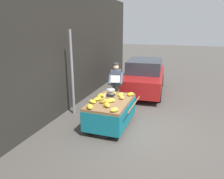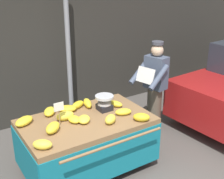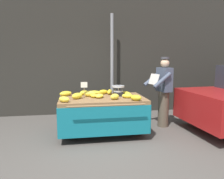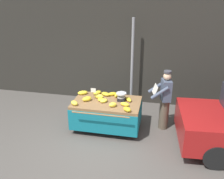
{
  "view_description": "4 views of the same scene",
  "coord_description": "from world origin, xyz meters",
  "views": [
    {
      "loc": [
        -5.61,
        -1.06,
        3.02
      ],
      "look_at": [
        0.2,
        0.95,
        1.16
      ],
      "focal_mm": 33.99,
      "sensor_mm": 36.0,
      "label": 1
    },
    {
      "loc": [
        -1.63,
        -2.42,
        2.8
      ],
      "look_at": [
        0.58,
        1.02,
        1.17
      ],
      "focal_mm": 47.69,
      "sensor_mm": 36.0,
      "label": 2
    },
    {
      "loc": [
        -0.47,
        -3.73,
        1.71
      ],
      "look_at": [
        0.3,
        0.82,
        1.03
      ],
      "focal_mm": 35.28,
      "sensor_mm": 36.0,
      "label": 3
    },
    {
      "loc": [
        1.47,
        -4.93,
        3.72
      ],
      "look_at": [
        0.22,
        1.1,
        1.15
      ],
      "focal_mm": 39.17,
      "sensor_mm": 36.0,
      "label": 4
    }
  ],
  "objects": [
    {
      "name": "banana_bunch_7",
      "position": [
        0.33,
        0.67,
        0.9
      ],
      "size": [
        0.25,
        0.24,
        0.12
      ],
      "primitive_type": "ellipsoid",
      "rotation": [
        0.0,
        0.0,
        2.19
      ],
      "color": "yellow",
      "rests_on": "banana_cart"
    },
    {
      "name": "ground_plane",
      "position": [
        0.0,
        0.0,
        0.0
      ],
      "size": [
        60.0,
        60.0,
        0.0
      ],
      "primitive_type": "plane",
      "color": "#514C47"
    },
    {
      "name": "street_pole",
      "position": [
        0.58,
        2.5,
        1.45
      ],
      "size": [
        0.09,
        0.09,
        2.91
      ],
      "primitive_type": "cylinder",
      "color": "gray",
      "rests_on": "ground"
    },
    {
      "name": "banana_bunch_9",
      "position": [
        -0.28,
        1.39,
        0.89
      ],
      "size": [
        0.28,
        0.31,
        0.1
      ],
      "primitive_type": "ellipsoid",
      "rotation": [
        0.0,
        0.0,
        2.59
      ],
      "color": "yellow",
      "rests_on": "banana_cart"
    },
    {
      "name": "back_wall",
      "position": [
        0.0,
        3.01,
        2.19
      ],
      "size": [
        16.0,
        0.24,
        4.39
      ],
      "primitive_type": "cube",
      "color": "#2D2B26",
      "rests_on": "ground"
    },
    {
      "name": "banana_bunch_10",
      "position": [
        0.03,
        0.9,
        0.89
      ],
      "size": [
        0.26,
        0.29,
        0.09
      ],
      "primitive_type": "ellipsoid",
      "rotation": [
        0.0,
        0.0,
        2.58
      ],
      "color": "yellow",
      "rests_on": "banana_cart"
    },
    {
      "name": "weighing_scale",
      "position": [
        0.48,
        1.08,
        0.96
      ],
      "size": [
        0.28,
        0.28,
        0.24
      ],
      "color": "black",
      "rests_on": "banana_cart"
    },
    {
      "name": "banana_bunch_4",
      "position": [
        -0.69,
        0.57,
        0.9
      ],
      "size": [
        0.28,
        0.26,
        0.11
      ],
      "primitive_type": "ellipsoid",
      "rotation": [
        0.0,
        0.0,
        0.9
      ],
      "color": "yellow",
      "rests_on": "banana_cart"
    },
    {
      "name": "banana_bunch_2",
      "position": [
        -0.16,
        1.1,
        0.9
      ],
      "size": [
        0.27,
        0.16,
        0.13
      ],
      "primitive_type": "ellipsoid",
      "rotation": [
        0.0,
        0.0,
        1.51
      ],
      "color": "yellow",
      "rests_on": "banana_cart"
    },
    {
      "name": "banana_bunch_11",
      "position": [
        -0.69,
        1.28,
        0.89
      ],
      "size": [
        0.34,
        0.29,
        0.11
      ],
      "primitive_type": "ellipsoid",
      "rotation": [
        0.0,
        0.0,
        2.1
      ],
      "color": "yellow",
      "rests_on": "banana_cart"
    },
    {
      "name": "banana_bunch_12",
      "position": [
        0.68,
        1.11,
        0.88
      ],
      "size": [
        0.24,
        0.3,
        0.09
      ],
      "primitive_type": "ellipsoid",
      "rotation": [
        0.0,
        0.0,
        0.51
      ],
      "color": "yellow",
      "rests_on": "banana_cart"
    },
    {
      "name": "banana_bunch_1",
      "position": [
        -0.44,
        0.88,
        0.9
      ],
      "size": [
        0.3,
        0.29,
        0.13
      ],
      "primitive_type": "ellipsoid",
      "rotation": [
        0.0,
        0.0,
        2.32
      ],
      "color": "yellow",
      "rests_on": "banana_cart"
    },
    {
      "name": "banana_bunch_0",
      "position": [
        0.73,
        0.49,
        0.9
      ],
      "size": [
        0.27,
        0.26,
        0.12
      ],
      "primitive_type": "ellipsoid",
      "rotation": [
        0.0,
        0.0,
        0.87
      ],
      "color": "gold",
      "rests_on": "banana_cart"
    },
    {
      "name": "price_sign",
      "position": [
        -0.28,
        1.0,
        1.09
      ],
      "size": [
        0.14,
        0.01,
        0.34
      ],
      "color": "#997A51",
      "rests_on": "banana_cart"
    },
    {
      "name": "vendor_person",
      "position": [
        1.65,
        1.29,
        0.87
      ],
      "size": [
        0.65,
        0.61,
        1.71
      ],
      "color": "brown",
      "rests_on": "ground"
    },
    {
      "name": "banana_bunch_3",
      "position": [
        0.17,
        1.37,
        0.89
      ],
      "size": [
        0.28,
        0.21,
        0.11
      ],
      "primitive_type": "ellipsoid",
      "rotation": [
        0.0,
        0.0,
        2.02
      ],
      "color": "gold",
      "rests_on": "banana_cart"
    },
    {
      "name": "banana_bunch_5",
      "position": [
        0.32,
        1.33,
        0.9
      ],
      "size": [
        0.18,
        0.31,
        0.12
      ],
      "primitive_type": "ellipsoid",
      "rotation": [
        0.0,
        0.0,
        2.88
      ],
      "color": "yellow",
      "rests_on": "banana_cart"
    },
    {
      "name": "banana_cart",
      "position": [
        0.1,
        0.95,
        0.63
      ],
      "size": [
        1.86,
        1.32,
        0.84
      ],
      "color": "olive",
      "rests_on": "ground"
    },
    {
      "name": "banana_bunch_6",
      "position": [
        0.63,
        0.79,
        0.89
      ],
      "size": [
        0.27,
        0.21,
        0.1
      ],
      "primitive_type": "ellipsoid",
      "rotation": [
        0.0,
        0.0,
        1.23
      ],
      "color": "yellow",
      "rests_on": "banana_cart"
    },
    {
      "name": "banana_bunch_8",
      "position": [
        -0.08,
        0.97,
        0.88
      ],
      "size": [
        0.18,
        0.23,
        0.09
      ],
      "primitive_type": "ellipsoid",
      "rotation": [
        0.0,
        0.0,
        0.13
      ],
      "color": "yellow",
      "rests_on": "banana_cart"
    },
    {
      "name": "banana_bunch_13",
      "position": [
        -0.02,
        1.33,
        0.89
      ],
      "size": [
        0.33,
        0.28,
        0.1
      ],
      "primitive_type": "ellipsoid",
      "rotation": [
        0.0,
        0.0,
        1.09
      ],
      "color": "gold",
      "rests_on": "banana_cart"
    }
  ]
}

